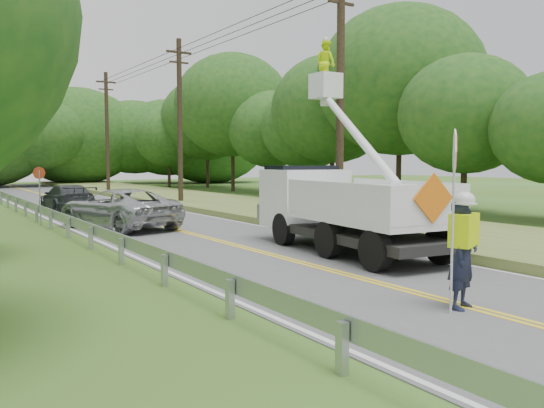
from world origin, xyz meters
TOP-DOWN VIEW (x-y plane):
  - ground at (0.00, 0.00)m, footprint 140.00×140.00m
  - road at (0.00, 14.00)m, footprint 7.20×96.00m
  - guardrail at (-4.02, 14.91)m, footprint 0.18×48.00m
  - utility_poles at (5.00, 17.02)m, footprint 1.60×43.30m
  - tall_grass_verge at (7.10, 14.00)m, footprint 7.00×96.00m
  - treeline_right at (15.81, 26.78)m, footprint 11.28×53.74m
  - treeline_horizon at (1.00, 56.33)m, footprint 56.23×14.97m
  - flagger at (-0.22, -0.79)m, footprint 1.17×0.73m
  - bucket_truck at (2.45, 6.43)m, footprint 4.19×8.07m
  - suv_silver at (-1.76, 14.65)m, footprint 4.04×6.25m
  - suv_darkgrey at (-1.83, 23.32)m, footprint 2.21×5.06m
  - stop_sign_permanent at (-4.24, 17.31)m, footprint 0.53×0.13m
  - yard_sign at (5.92, 7.09)m, footprint 0.54×0.04m

SIDE VIEW (x-z plane):
  - ground at x=0.00m, z-range 0.00..0.00m
  - road at x=0.00m, z-range 0.00..0.02m
  - tall_grass_verge at x=7.10m, z-range 0.00..0.30m
  - guardrail at x=-4.02m, z-range 0.17..0.94m
  - yard_sign at x=5.92m, z-range 0.17..0.96m
  - suv_darkgrey at x=-1.83m, z-range 0.02..1.47m
  - suv_silver at x=-1.76m, z-range 0.02..1.62m
  - flagger at x=-0.22m, z-range -0.46..2.82m
  - bucket_truck at x=2.45m, z-range -1.95..5.19m
  - stop_sign_permanent at x=-4.24m, z-range 0.40..2.90m
  - utility_poles at x=5.00m, z-range 0.27..10.27m
  - treeline_horizon at x=1.00m, z-range -0.11..11.11m
  - treeline_right at x=15.81m, z-range 0.39..12.58m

